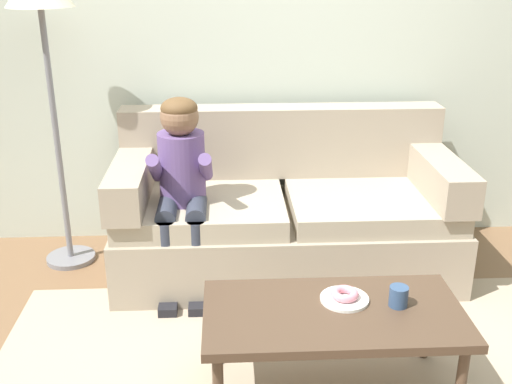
# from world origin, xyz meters

# --- Properties ---
(ground) EXTENTS (10.00, 10.00, 0.00)m
(ground) POSITION_xyz_m (0.00, 0.00, 0.00)
(ground) COLOR brown
(wall_back) EXTENTS (8.00, 0.10, 2.80)m
(wall_back) POSITION_xyz_m (0.00, 1.40, 1.40)
(wall_back) COLOR beige
(wall_back) RESTS_ON ground
(area_rug) EXTENTS (2.82, 1.70, 0.01)m
(area_rug) POSITION_xyz_m (0.00, -0.25, 0.01)
(area_rug) COLOR tan
(area_rug) RESTS_ON ground
(couch) EXTENTS (1.98, 0.90, 0.94)m
(couch) POSITION_xyz_m (0.05, 0.85, 0.34)
(couch) COLOR tan
(couch) RESTS_ON ground
(coffee_table) EXTENTS (1.10, 0.56, 0.42)m
(coffee_table) POSITION_xyz_m (0.15, -0.34, 0.38)
(coffee_table) COLOR #4C3828
(coffee_table) RESTS_ON ground
(person_child) EXTENTS (0.34, 0.58, 1.10)m
(person_child) POSITION_xyz_m (-0.54, 0.64, 0.67)
(person_child) COLOR #664C84
(person_child) RESTS_ON ground
(plate) EXTENTS (0.21, 0.21, 0.01)m
(plate) POSITION_xyz_m (0.20, -0.27, 0.43)
(plate) COLOR white
(plate) RESTS_ON coffee_table
(donut) EXTENTS (0.17, 0.17, 0.04)m
(donut) POSITION_xyz_m (0.20, -0.27, 0.45)
(donut) COLOR pink
(donut) RESTS_ON plate
(mug) EXTENTS (0.08, 0.08, 0.09)m
(mug) POSITION_xyz_m (0.42, -0.32, 0.46)
(mug) COLOR #334C72
(mug) RESTS_ON coffee_table
(toy_controller) EXTENTS (0.23, 0.09, 0.05)m
(toy_controller) POSITION_xyz_m (0.70, 0.03, 0.03)
(toy_controller) COLOR red
(toy_controller) RESTS_ON ground
(floor_lamp) EXTENTS (0.37, 0.37, 1.81)m
(floor_lamp) POSITION_xyz_m (-1.29, 1.00, 1.52)
(floor_lamp) COLOR slate
(floor_lamp) RESTS_ON ground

